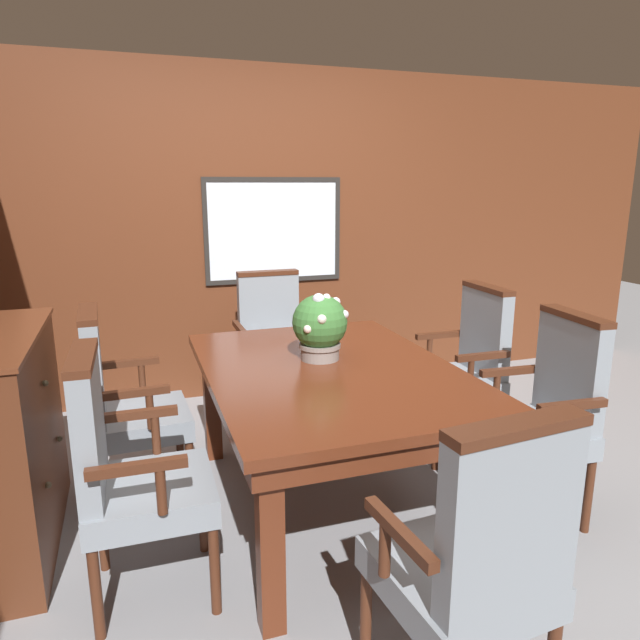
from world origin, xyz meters
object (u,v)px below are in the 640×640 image
Objects in this scene: dining_table at (330,385)px; chair_left_far at (122,401)px; chair_head_far at (273,341)px; potted_plant at (320,326)px; chair_right_near at (544,410)px; chair_left_near at (127,469)px; chair_head_near at (476,557)px; chair_right_far at (465,363)px.

dining_table is 1.05m from chair_left_far.
potted_plant reaches higher than chair_head_far.
chair_right_near is 2.08m from chair_left_far.
chair_left_near is (-0.95, -0.37, -0.10)m from dining_table.
chair_left_near is at bearing -158.91° from dining_table.
chair_head_far is (0.99, 0.85, 0.00)m from chair_left_far.
chair_head_near reaches higher than dining_table.
chair_right_far is 1.31m from chair_head_far.
chair_left_far is 1.00× the size of chair_head_far.
chair_right_near is at bearing -114.44° from chair_left_far.
chair_right_far and chair_head_near have the same top height.
chair_right_near is 1.00× the size of chair_head_near.
chair_right_far is at bearing -178.87° from chair_right_near.
chair_right_far is 1.00× the size of chair_head_far.
chair_right_near is at bearing -143.20° from chair_head_near.
chair_right_far is 1.00× the size of chair_head_near.
chair_right_near is 1.00× the size of chair_left_near.
chair_left_far is at bearing 158.59° from dining_table.
chair_right_near and chair_head_far have the same top height.
dining_table is at bearing -114.05° from chair_left_far.
dining_table is 1.62× the size of chair_right_far.
potted_plant reaches higher than chair_right_far.
potted_plant is (-0.02, -1.09, 0.37)m from chair_head_far.
dining_table is at bearing -91.33° from chair_head_far.
chair_left_far is (-0.97, 0.38, -0.10)m from dining_table.
potted_plant is at bearing -94.60° from chair_head_near.
potted_plant is at bearing -106.59° from chair_left_far.
chair_head_near is 1.00× the size of chair_head_far.
chair_head_near is 1.90m from chair_left_far.
chair_right_far is 1.00× the size of chair_right_near.
chair_head_near is at bearing -89.44° from dining_table.
chair_right_far is 2.08m from chair_left_near.
chair_left_near is at bearing -86.45° from chair_right_near.
chair_head_near is at bearing -90.55° from chair_head_far.
dining_table is at bearing -69.08° from chair_right_far.
potted_plant is (-0.00, 0.14, 0.27)m from dining_table.
chair_right_far is 1.88m from chair_head_near.
dining_table is 1.02m from chair_left_near.
chair_left_far and chair_left_near have the same top height.
chair_right_far is 1.00× the size of chair_left_far.
potted_plant is (0.97, -0.24, 0.37)m from chair_left_far.
potted_plant reaches higher than chair_head_near.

